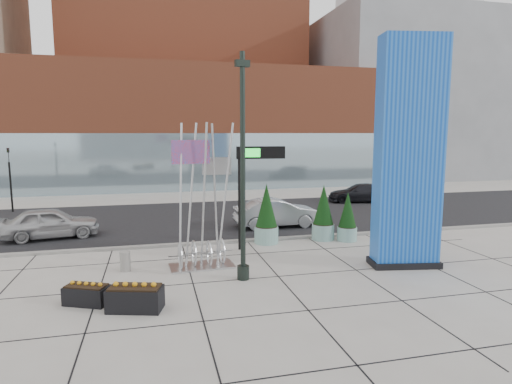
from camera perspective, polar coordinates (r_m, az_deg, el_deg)
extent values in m
plane|color=#9E9991|center=(16.08, -1.52, -10.34)|extent=(160.00, 160.00, 0.00)
cube|color=black|center=(25.64, -6.26, -3.45)|extent=(80.00, 12.00, 0.02)
cube|color=gray|center=(19.84, -3.98, -6.64)|extent=(80.00, 0.30, 0.12)
cube|color=#A94F31|center=(42.15, -8.06, 8.45)|extent=(34.00, 10.00, 11.00)
cube|color=#8CA5B2|center=(37.46, -7.24, 3.96)|extent=(34.00, 0.60, 5.00)
cube|color=slate|center=(55.42, 18.53, 11.60)|extent=(20.00, 18.00, 18.00)
cube|color=blue|center=(16.79, 19.71, 4.79)|extent=(2.49, 1.34, 8.51)
cube|color=black|center=(17.48, 19.07, -8.88)|extent=(2.71, 1.56, 0.24)
cylinder|color=black|center=(14.33, -1.78, 3.04)|extent=(0.17, 0.17, 7.64)
cylinder|color=black|center=(15.06, -1.72, -10.67)|extent=(0.42, 0.42, 0.48)
cube|color=black|center=(14.45, -1.84, 16.76)|extent=(0.50, 0.26, 0.21)
cube|color=silver|center=(16.57, -7.25, -9.73)|extent=(2.46, 1.34, 0.07)
cylinder|color=silver|center=(15.69, -10.08, -0.72)|extent=(0.08, 0.08, 5.43)
cylinder|color=silver|center=(16.10, -8.63, -0.47)|extent=(0.08, 0.08, 5.43)
cylinder|color=silver|center=(15.87, -6.98, -0.56)|extent=(0.08, 0.08, 5.43)
cylinder|color=silver|center=(16.26, -5.41, -0.34)|extent=(0.08, 0.08, 5.43)
cylinder|color=silver|center=(15.82, -4.18, -0.55)|extent=(0.08, 0.08, 5.43)
torus|color=silver|center=(16.26, -10.11, -8.33)|extent=(0.14, 0.99, 0.99)
torus|color=silver|center=(16.51, -8.26, -8.04)|extent=(0.14, 0.99, 0.99)
torus|color=silver|center=(16.36, -6.28, -8.16)|extent=(0.14, 0.99, 0.99)
torus|color=silver|center=(16.64, -4.50, -7.86)|extent=(0.14, 0.99, 0.99)
cube|color=red|center=(15.78, -8.70, 5.30)|extent=(1.41, 0.27, 0.87)
cube|color=silver|center=(16.04, -5.21, 3.46)|extent=(1.09, 0.09, 0.65)
cylinder|color=gray|center=(16.56, -17.04, -8.81)|extent=(0.38, 0.38, 0.74)
cylinder|color=black|center=(18.31, -2.25, -0.99)|extent=(0.10, 0.10, 4.41)
cube|color=black|center=(18.32, 0.63, 5.28)|extent=(2.10, 0.26, 0.52)
cube|color=#19D833|center=(18.11, -0.57, 5.25)|extent=(0.73, 0.05, 0.37)
cylinder|color=#8BBBB3|center=(20.66, 12.03, -5.46)|extent=(0.92, 0.92, 0.64)
cylinder|color=black|center=(20.59, 12.06, -4.59)|extent=(0.85, 0.85, 0.06)
cone|color=black|center=(20.43, 12.13, -2.32)|extent=(0.83, 0.83, 1.65)
cylinder|color=#8BBBB3|center=(20.64, 8.92, -5.26)|extent=(1.05, 1.05, 0.74)
cylinder|color=black|center=(20.56, 8.95, -4.26)|extent=(0.97, 0.97, 0.06)
cone|color=black|center=(20.38, 9.00, -1.65)|extent=(0.95, 0.95, 1.90)
cylinder|color=#8BBBB3|center=(19.75, 1.39, -5.72)|extent=(1.10, 1.10, 0.77)
cylinder|color=black|center=(19.67, 1.39, -4.63)|extent=(1.01, 1.01, 0.07)
cone|color=black|center=(19.48, 1.40, -1.79)|extent=(0.99, 0.99, 1.97)
cube|color=black|center=(13.93, -21.63, -12.67)|extent=(1.41, 1.10, 0.54)
cube|color=black|center=(13.83, -21.69, -11.55)|extent=(1.29, 0.98, 0.05)
cube|color=black|center=(13.04, -15.80, -13.56)|extent=(1.67, 1.15, 0.65)
cube|color=black|center=(12.92, -15.86, -12.12)|extent=(1.54, 1.02, 0.07)
imported|color=silver|center=(22.76, -25.70, -3.77)|extent=(4.58, 2.44, 1.48)
imported|color=#A2A4A9|center=(23.01, 2.82, -2.82)|extent=(4.63, 1.69, 1.52)
imported|color=black|center=(32.14, 13.69, -0.14)|extent=(4.88, 2.88, 1.33)
cylinder|color=black|center=(31.38, -29.87, 0.56)|extent=(0.12, 0.12, 3.20)
imported|color=black|center=(31.23, -30.13, 4.30)|extent=(0.15, 0.18, 0.90)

